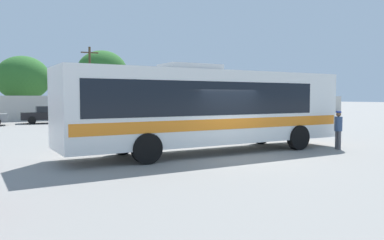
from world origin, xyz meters
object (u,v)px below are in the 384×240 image
Objects in this scene: coach_bus_white_orange at (207,106)px; roadside_tree_midright at (102,72)px; roadside_tree_midleft at (23,78)px; attendant_by_bus_door at (338,128)px; parked_car_third_black at (49,114)px; utility_pole_near at (90,81)px.

roadside_tree_midright reaches higher than coach_bus_white_orange.
attendant_by_bus_door is at bearing -75.17° from roadside_tree_midleft.
coach_bus_white_orange is at bearing -84.13° from parked_car_third_black.
roadside_tree_midleft is (-6.26, 2.52, 0.22)m from utility_pole_near.
attendant_by_bus_door is at bearing -90.51° from roadside_tree_midright.
roadside_tree_midleft reaches higher than coach_bus_white_orange.
roadside_tree_midleft is at bearing 95.98° from coach_bus_white_orange.
utility_pole_near reaches higher than parked_car_third_black.
roadside_tree_midright reaches higher than utility_pole_near.
roadside_tree_midright is at bearing 57.66° from utility_pole_near.
utility_pole_near is 6.76m from roadside_tree_midleft.
roadside_tree_midleft is (-0.97, 8.84, 3.38)m from parked_car_third_black.
roadside_tree_midright is at bearing 10.26° from roadside_tree_midleft.
utility_pole_near is (-2.31, 29.85, 3.01)m from attendant_by_bus_door.
parked_car_third_black is 0.58× the size of roadside_tree_midright.
attendant_by_bus_door is 0.25× the size of roadside_tree_midleft.
roadside_tree_midright is at bearing 79.91° from coach_bus_white_orange.
roadside_tree_midright is (8.88, 1.61, 1.06)m from roadside_tree_midleft.
roadside_tree_midleft reaches higher than parked_car_third_black.
roadside_tree_midright reaches higher than parked_car_third_black.
roadside_tree_midright is at bearing 89.49° from attendant_by_bus_door.
utility_pole_near is at bearing -122.34° from roadside_tree_midright.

